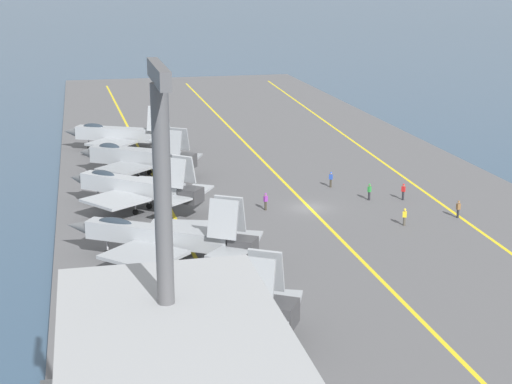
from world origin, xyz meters
name	(u,v)px	position (x,y,z in m)	size (l,w,h in m)	color
ground_plane	(309,211)	(0.00, 0.00, 0.00)	(2000.00, 2000.00, 0.00)	#334C66
carrier_deck	(309,210)	(0.00, 0.00, 0.20)	(209.09, 50.66, 0.40)	#565659
deck_stripe_foul_line	(435,199)	(0.00, -13.93, 0.40)	(188.18, 0.36, 0.01)	yellow
deck_stripe_centerline	(309,208)	(0.00, 0.00, 0.40)	(188.18, 0.36, 0.01)	yellow
deck_stripe_edge_line	(174,217)	(0.00, 13.93, 0.40)	(188.18, 0.36, 0.01)	yellow
parked_jet_nearest	(182,300)	(-25.93, 16.48, 2.81)	(13.60, 15.91, 6.35)	#93999E
parked_jet_second	(163,236)	(-12.67, 16.33, 2.82)	(13.16, 16.45, 6.28)	#93999E
parked_jet_third	(135,187)	(2.85, 17.48, 2.93)	(13.43, 14.71, 6.21)	#9EA3A8
parked_jet_fourth	(137,157)	(16.67, 16.24, 2.77)	(12.62, 14.81, 6.07)	gray
parked_jet_fifth	(121,134)	(30.12, 17.34, 2.88)	(12.23, 15.81, 6.55)	#93999E
crew_brown_vest	(458,208)	(-6.44, -13.32, 1.38)	(0.35, 0.44, 1.78)	#232328
crew_purple_vest	(266,201)	(0.20, 4.59, 1.40)	(0.40, 0.46, 1.81)	#383328
crew_blue_vest	(331,179)	(7.07, -4.56, 1.38)	(0.44, 0.46, 1.79)	#383328
crew_yellow_vest	(405,216)	(-7.56, -7.20, 1.34)	(0.40, 0.46, 1.71)	#4C473D
crew_green_vest	(369,191)	(1.31, -6.97, 1.39)	(0.44, 0.46, 1.81)	#232328
crew_red_vest	(403,191)	(0.58, -10.51, 1.38)	(0.45, 0.45, 1.79)	#232328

